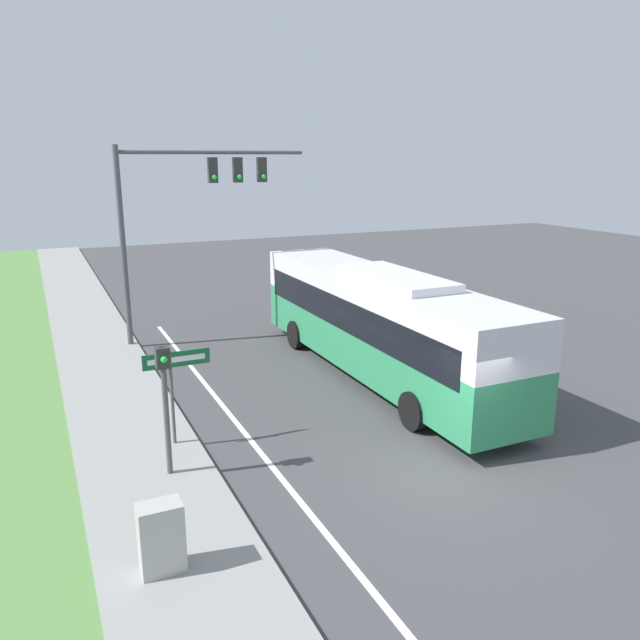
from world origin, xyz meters
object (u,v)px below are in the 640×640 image
bus (378,318)px  utility_cabinet (161,538)px  street_sign (175,378)px  signal_gantry (186,199)px  pedestrian_signal (165,390)px

bus → utility_cabinet: bus is taller
street_sign → utility_cabinet: bearing=-105.4°
signal_gantry → utility_cabinet: (-3.79, -13.40, -4.50)m
signal_gantry → street_sign: bearing=-106.0°
bus → street_sign: (-6.75, -2.29, -0.14)m
pedestrian_signal → street_sign: size_ratio=1.22×
bus → utility_cabinet: (-8.02, -6.92, -1.16)m
pedestrian_signal → street_sign: bearing=70.8°
utility_cabinet → pedestrian_signal: bearing=76.3°
street_sign → bus: bearing=18.8°
street_sign → utility_cabinet: street_sign is taller
signal_gantry → pedestrian_signal: (-3.00, -10.19, -3.20)m
bus → signal_gantry: bearing=123.2°
utility_cabinet → street_sign: bearing=74.6°
bus → street_sign: bearing=-161.2°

